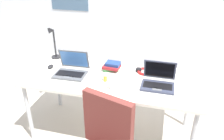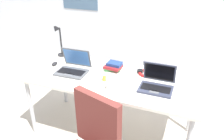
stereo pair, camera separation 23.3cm
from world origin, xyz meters
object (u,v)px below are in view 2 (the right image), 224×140
Objects in this scene: desk_lamp at (59,41)px; headphones at (147,73)px; laptop_by_keyboard at (157,84)px; cell_phone at (70,61)px; coffee_mug at (111,85)px; computer_mouse at (55,64)px; laptop_far_corner at (73,68)px; book_stack at (113,66)px; pill_bottle at (104,77)px.

headphones is (1.13, -0.09, -0.18)m from desk_lamp.
cell_phone is at bearing 167.84° from laptop_by_keyboard.
laptop_by_keyboard is at bearing 24.68° from coffee_mug.
laptop_far_corner is at bearing -20.26° from computer_mouse.
laptop_by_keyboard is 0.56m from book_stack.
laptop_far_corner is 2.50× the size of cell_phone.
laptop_by_keyboard is at bearing 5.38° from pill_bottle.
headphones is at bearing 121.97° from laptop_by_keyboard.
pill_bottle is 0.39× the size of book_stack.
desk_lamp is 1.03m from coffee_mug.
computer_mouse is at bearing 166.39° from laptop_far_corner.
computer_mouse is (-1.20, 0.08, -0.03)m from laptop_by_keyboard.
book_stack is (0.39, 0.20, -0.00)m from laptop_far_corner.
headphones is at bearing -4.42° from desk_lamp.
laptop_by_keyboard is 3.97× the size of pill_bottle.
laptop_by_keyboard is (1.28, -0.33, -0.15)m from desk_lamp.
coffee_mug is (0.12, -0.40, 0.00)m from book_stack.
pill_bottle is at bearing 132.78° from coffee_mug.
book_stack is at bearing -27.67° from cell_phone.
cell_phone is (-1.10, 0.24, -0.04)m from laptop_by_keyboard.
laptop_far_corner is 1.70× the size of book_stack.
desk_lamp reaches higher than book_stack.
desk_lamp reaches higher than laptop_far_corner.
computer_mouse is 0.71× the size of cell_phone.
coffee_mug is at bearing -20.74° from laptop_far_corner.
desk_lamp reaches higher than pill_bottle.
headphones is (0.76, 0.23, -0.03)m from laptop_far_corner.
coffee_mug is (-0.40, -0.18, -0.00)m from laptop_by_keyboard.
laptop_by_keyboard is 2.31× the size of cell_phone.
book_stack is at bearing 107.51° from coffee_mug.
headphones is at bearing 4.94° from book_stack.
headphones is (1.05, 0.16, -0.00)m from computer_mouse.
laptop_by_keyboard is at bearing -58.03° from headphones.
pill_bottle is (-0.37, -0.29, 0.03)m from headphones.
coffee_mug reaches higher than cell_phone.
headphones is at bearing -24.80° from cell_phone.
computer_mouse is at bearing 161.74° from coffee_mug.
laptop_far_corner reaches higher than pill_bottle.
desk_lamp is at bearing 175.58° from headphones.
headphones is (0.94, 0.01, 0.01)m from cell_phone.
computer_mouse is 1.06m from headphones.
cell_phone is at bearing -179.51° from headphones.
computer_mouse is 0.19m from cell_phone.
computer_mouse is at bearing 169.03° from pill_bottle.
book_stack reaches higher than computer_mouse.
coffee_mug is at bearing -72.49° from book_stack.
laptop_far_corner is 4.30× the size of pill_bottle.
pill_bottle is at bearing -89.77° from book_stack.
computer_mouse is 0.45× the size of headphones.
cell_phone is at bearing 48.56° from computer_mouse.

